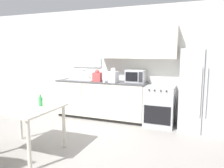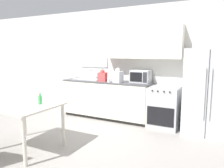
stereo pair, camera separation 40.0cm
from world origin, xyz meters
name	(u,v)px [view 2 (the right image)]	position (x,y,z in m)	size (l,w,h in m)	color
ground_plane	(79,143)	(0.00, 0.00, 0.00)	(12.00, 12.00, 0.00)	gray
wall_back	(126,60)	(0.08, 1.90, 1.44)	(12.00, 0.38, 2.70)	silver
kitchen_counter	(107,99)	(-0.30, 1.60, 0.47)	(2.23, 0.63, 0.94)	#333333
oven_range	(164,107)	(1.13, 1.59, 0.44)	(0.64, 0.64, 0.89)	#B7BABC
refrigerator	(209,92)	(2.00, 1.55, 0.85)	(0.90, 0.76, 1.70)	silver
kitchen_sink	(88,79)	(-0.84, 1.61, 0.95)	(0.71, 0.39, 0.24)	#B7BABC
microwave	(141,76)	(0.54, 1.70, 1.08)	(0.44, 0.35, 0.29)	#B7BABC
coffee_mug	(109,80)	(-0.11, 1.39, 0.99)	(0.11, 0.08, 0.10)	white
grocery_bag_0	(102,76)	(-0.35, 1.49, 1.06)	(0.21, 0.19, 0.29)	#D14C4C
grocery_bag_1	(118,76)	(0.07, 1.47, 1.08)	(0.24, 0.21, 0.34)	white
dining_table	(23,111)	(-0.69, -0.58, 0.66)	(1.08, 0.96, 0.77)	beige
drink_bottle	(40,99)	(-0.46, -0.42, 0.85)	(0.07, 0.07, 0.21)	#3FB259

